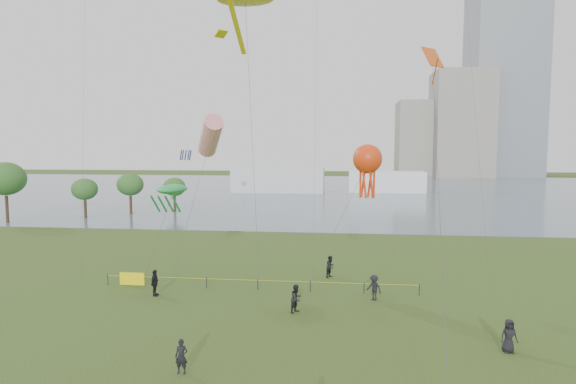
# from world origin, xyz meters

# --- Properties ---
(lake) EXTENTS (400.00, 120.00, 0.08)m
(lake) POSITION_xyz_m (0.00, 100.00, 0.02)
(lake) COLOR slate
(lake) RESTS_ON ground_plane
(tower) EXTENTS (24.00, 24.00, 120.00)m
(tower) POSITION_xyz_m (62.00, 168.00, 60.00)
(tower) COLOR slate
(tower) RESTS_ON ground_plane
(building_mid) EXTENTS (20.00, 20.00, 38.00)m
(building_mid) POSITION_xyz_m (46.00, 162.00, 19.00)
(building_mid) COLOR gray
(building_mid) RESTS_ON ground_plane
(building_low) EXTENTS (16.00, 18.00, 28.00)m
(building_low) POSITION_xyz_m (32.00, 168.00, 14.00)
(building_low) COLOR gray
(building_low) RESTS_ON ground_plane
(pavilion_left) EXTENTS (22.00, 8.00, 6.00)m
(pavilion_left) POSITION_xyz_m (-12.00, 95.00, 3.00)
(pavilion_left) COLOR silver
(pavilion_left) RESTS_ON ground_plane
(pavilion_right) EXTENTS (18.00, 7.00, 5.00)m
(pavilion_right) POSITION_xyz_m (14.00, 98.00, 2.50)
(pavilion_right) COLOR white
(pavilion_right) RESTS_ON ground_plane
(trees) EXTENTS (24.41, 18.85, 8.72)m
(trees) POSITION_xyz_m (-37.25, 48.50, 5.39)
(trees) COLOR #352518
(trees) RESTS_ON ground_plane
(fence) EXTENTS (24.07, 0.07, 1.05)m
(fence) POSITION_xyz_m (-9.02, 15.15, 0.55)
(fence) COLOR black
(fence) RESTS_ON ground_plane
(spectator_a) EXTENTS (1.07, 1.14, 1.86)m
(spectator_a) POSITION_xyz_m (0.50, 10.54, 0.93)
(spectator_a) COLOR black
(spectator_a) RESTS_ON ground_plane
(spectator_b) EXTENTS (1.35, 1.28, 1.83)m
(spectator_b) POSITION_xyz_m (5.72, 13.63, 0.92)
(spectator_b) COLOR black
(spectator_b) RESTS_ON ground_plane
(spectator_c) EXTENTS (0.48, 1.14, 1.93)m
(spectator_c) POSITION_xyz_m (-10.12, 12.87, 0.96)
(spectator_c) COLOR black
(spectator_c) RESTS_ON ground_plane
(spectator_d) EXTENTS (0.94, 0.67, 1.78)m
(spectator_d) POSITION_xyz_m (12.25, 5.65, 0.89)
(spectator_d) COLOR black
(spectator_d) RESTS_ON ground_plane
(spectator_f) EXTENTS (0.63, 0.43, 1.68)m
(spectator_f) POSITION_xyz_m (-4.16, 1.36, 0.84)
(spectator_f) COLOR black
(spectator_f) RESTS_ON ground_plane
(spectator_g) EXTENTS (1.04, 1.11, 1.81)m
(spectator_g) POSITION_xyz_m (2.51, 19.38, 0.91)
(spectator_g) COLOR black
(spectator_g) RESTS_ON ground_plane
(kite_stingray) EXTENTS (4.67, 9.94, 23.01)m
(kite_stingray) POSITION_xyz_m (-4.48, 18.96, 22.54)
(kite_stingray) COLOR #3F3F42
(kite_windsock) EXTENTS (4.57, 4.94, 13.59)m
(kite_windsock) POSITION_xyz_m (-7.78, 19.94, 11.76)
(kite_windsock) COLOR #3F3F42
(kite_creature) EXTENTS (3.18, 4.41, 7.88)m
(kite_creature) POSITION_xyz_m (-10.03, 16.68, 7.47)
(kite_creature) COLOR #3F3F42
(kite_octopus) EXTENTS (5.73, 4.96, 11.06)m
(kite_octopus) POSITION_xyz_m (5.24, 15.88, 9.89)
(kite_octopus) COLOR #3F3F42
(kite_delta) EXTENTS (2.49, 16.22, 16.96)m
(kite_delta) POSITION_xyz_m (8.75, 9.94, 15.38)
(kite_delta) COLOR #3F3F42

